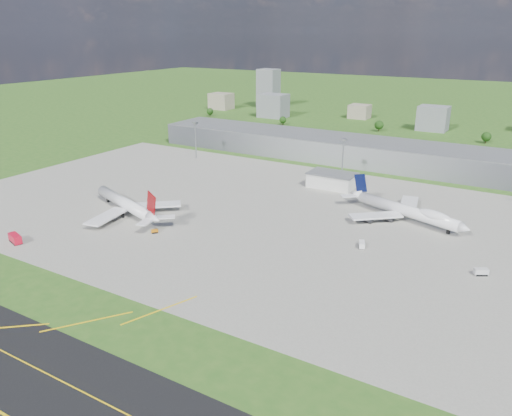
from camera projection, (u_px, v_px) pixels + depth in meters
The scene contains 21 objects.
ground at pixel (347, 166), 335.40m from camera, with size 1400.00×1400.00×0.00m, color #2D5A1C.
apron at pixel (283, 218), 241.63m from camera, with size 360.00×190.00×0.08m, color gray.
terminal at pixel (355, 151), 345.01m from camera, with size 300.00×42.00×15.00m, color gray.
ops_building at pixel (332, 181), 288.80m from camera, with size 26.00×16.00×8.00m, color silver.
mast_west at pixel (195, 134), 349.52m from camera, with size 3.50×2.00×25.90m.
mast_center at pixel (343, 152), 296.33m from camera, with size 3.50×2.00×25.90m.
airliner_red_twin at pixel (127, 205), 245.86m from camera, with size 63.59×48.28×18.05m.
airliner_blue_quad at pixel (407, 211), 237.75m from camera, with size 64.19×49.06×17.34m.
fire_truck at pixel (15, 239), 213.39m from camera, with size 8.96×5.46×3.71m.
tug_yellow at pixel (155, 231), 223.91m from camera, with size 3.37×3.53×1.60m.
van_white_near at pixel (362, 245), 208.76m from camera, with size 4.07×5.63×2.62m.
van_white_far at pixel (481, 272), 185.20m from camera, with size 5.59×4.62×2.61m.
bldg_far_w at pixel (221, 101), 576.19m from camera, with size 24.00×20.00×18.00m, color gray.
bldg_w at pixel (273, 106), 520.33m from camera, with size 28.00×22.00×24.00m, color slate.
bldg_cw at pixel (360, 111), 515.66m from camera, with size 20.00×18.00×14.00m, color gray.
bldg_c at pixel (433, 118), 451.39m from camera, with size 26.00×20.00×22.00m, color slate.
bldg_tall_w at pixel (268, 88), 584.82m from camera, with size 22.00×20.00×44.00m, color slate.
tree_far_w at pixel (210, 112), 527.37m from camera, with size 7.20×7.20×8.80m.
tree_w at pixel (283, 120), 479.93m from camera, with size 6.75×6.75×8.25m.
tree_c at pixel (379, 125), 448.21m from camera, with size 8.10×8.10×9.90m.
tree_e at pixel (486, 137), 400.76m from camera, with size 7.65×7.65×9.35m.
Camera 1 is at (114.52, -160.72, 85.92)m, focal length 35.00 mm.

